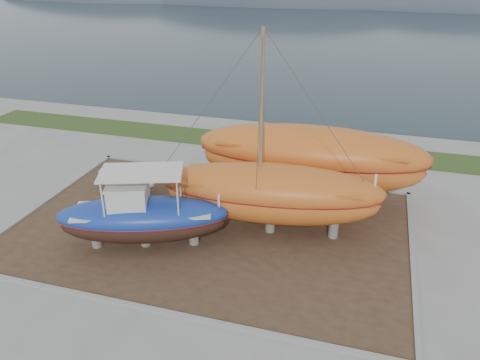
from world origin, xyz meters
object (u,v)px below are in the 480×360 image
(white_dinghy, at_px, (127,182))
(orange_sailboat, at_px, (273,139))
(blue_caique, at_px, (143,210))
(orange_bare_hull, at_px, (310,165))

(white_dinghy, height_order, orange_sailboat, orange_sailboat)
(blue_caique, xyz_separation_m, orange_bare_hull, (6.18, 6.44, 0.15))
(white_dinghy, distance_m, orange_sailboat, 9.40)
(blue_caique, height_order, white_dinghy, blue_caique)
(orange_sailboat, bearing_deg, orange_bare_hull, 66.36)
(blue_caique, relative_size, white_dinghy, 1.86)
(white_dinghy, xyz_separation_m, orange_sailboat, (8.35, -1.71, 3.97))
(orange_sailboat, relative_size, orange_bare_hull, 0.85)
(orange_sailboat, bearing_deg, white_dinghy, 161.95)
(white_dinghy, xyz_separation_m, orange_bare_hull, (9.51, 2.04, 1.33))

